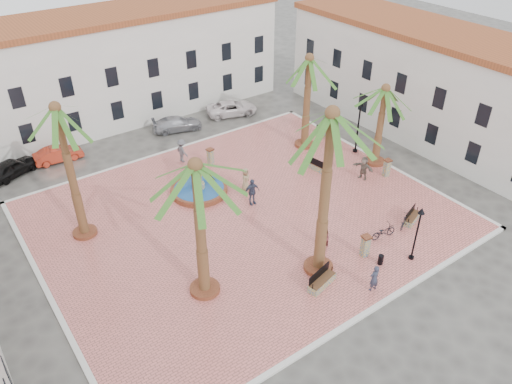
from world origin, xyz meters
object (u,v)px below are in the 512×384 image
Objects in this scene: bollard_e at (387,168)px; car_black at (12,168)px; palm_nw at (58,122)px; palm_s at (331,132)px; pedestrian_fountain_a at (245,179)px; bollard_se at (365,246)px; car_red at (58,154)px; fountain at (199,189)px; car_white at (232,108)px; car_silver at (177,124)px; palm_ne at (309,69)px; litter_bin at (381,260)px; bollard_n at (210,157)px; pedestrian_north at (182,151)px; palm_sw at (196,181)px; lamppost_e at (359,118)px; bench_e at (318,167)px; palm_e at (384,99)px; cyclist_b at (324,237)px; lamppost_s at (419,225)px; bicycle_b at (405,221)px; bench_se at (412,218)px; cyclist_a at (374,278)px; bench_s at (322,281)px; bench_ne at (327,133)px; bicycle_a at (384,232)px; pedestrian_fountain_b at (252,192)px; pedestrian_east at (364,168)px.

bollard_e reaches higher than car_black.
palm_nw reaches higher than bollard_e.
pedestrian_fountain_a is at bearing 82.05° from palm_s.
palm_s is at bearing 166.38° from bollard_se.
car_red is at bearing 92.01° from pedestrian_fountain_a.
fountain is 12.62m from car_red.
bollard_se is at bearing -175.49° from car_white.
car_silver is (10.32, -0.64, 0.01)m from car_red.
car_silver reaches higher than car_red.
litter_bin is (-5.91, -13.96, -6.31)m from palm_ne.
bollard_n is 0.73× the size of pedestrian_north.
palm_s is 16.22m from bollard_n.
lamppost_e is (18.20, 6.55, -4.13)m from palm_sw.
pedestrian_fountain_a reaches higher than bollard_se.
bench_e is at bearing -41.36° from bollard_n.
palm_e reaches higher than pedestrian_north.
litter_bin is 3.60m from cyclist_b.
pedestrian_north is (-5.59, 18.27, -1.56)m from lamppost_s.
cyclist_b is at bearing 40.14° from palm_s.
palm_sw reaches higher than bicycle_b.
palm_sw reaches higher than bench_se.
bollard_n is 0.91× the size of bicycle_b.
cyclist_a is (2.94, -14.13, 0.57)m from fountain.
palm_nw is 4.51× the size of bench_e.
bollard_se is 25.20m from car_red.
lamppost_e is 3.23× the size of bollard_n.
bollard_n is 0.80× the size of pedestrian_fountain_a.
palm_nw is at bearing 129.03° from bench_se.
bench_e is (13.74, 6.09, -6.90)m from palm_sw.
palm_nw is (-8.37, 0.09, 7.59)m from fountain.
fountain is 2.92× the size of bollard_n.
bench_ne is (12.63, 13.45, -0.00)m from bench_s.
palm_ne is 4.43× the size of bicycle_a.
bench_e is (7.41, 8.41, -8.63)m from palm_s.
bench_ne is (11.85, 12.29, -8.63)m from palm_s.
palm_e reaches higher than fountain.
cyclist_a is at bearing 69.47° from cyclist_b.
palm_sw reaches higher than litter_bin.
bicycle_a is at bearing -73.65° from bollard_n.
bollard_se reaches higher than bench_e.
pedestrian_fountain_b is (2.29, -3.37, 0.70)m from fountain.
lamppost_e reaches higher than cyclist_a.
fountain is 2.24× the size of pedestrian_east.
cyclist_a is 10.78m from pedestrian_fountain_b.
bicycle_b is 0.85× the size of pedestrian_east.
bollard_se is at bearing -67.67° from pedestrian_fountain_b.
bicycle_a is at bearing -107.59° from palm_ne.
pedestrian_east is (4.18, 8.15, -1.61)m from lamppost_s.
palm_s reaches higher than bicycle_a.
bicycle_a is (2.22, 0.53, -0.30)m from bollard_se.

